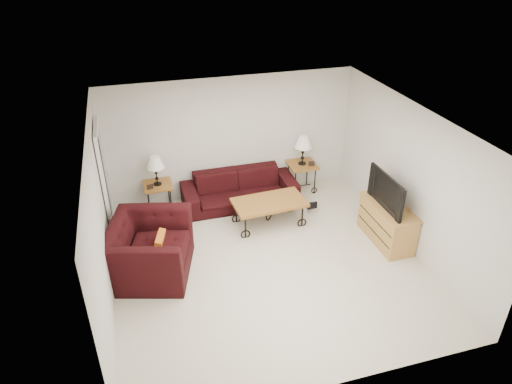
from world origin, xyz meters
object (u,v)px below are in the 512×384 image
at_px(lamp_left, 156,171).
at_px(armchair, 150,249).
at_px(coffee_table, 269,213).
at_px(sofa, 240,189).
at_px(tv_stand, 387,223).
at_px(lamp_right, 303,150).
at_px(television, 391,191).
at_px(side_table_left, 159,198).
at_px(backpack, 310,201).
at_px(side_table_right, 301,177).

distance_m(lamp_left, armchair, 1.95).
bearing_deg(coffee_table, sofa, 111.29).
bearing_deg(tv_stand, lamp_right, 110.37).
xyz_separation_m(lamp_left, television, (3.76, -2.14, 0.13)).
relative_size(sofa, side_table_left, 3.86).
height_order(side_table_left, lamp_left, lamp_left).
relative_size(side_table_left, backpack, 1.50).
distance_m(side_table_left, television, 4.38).
xyz_separation_m(sofa, backpack, (1.28, -0.62, -0.14)).
height_order(side_table_left, television, television).
relative_size(side_table_right, coffee_table, 0.47).
xyz_separation_m(sofa, side_table_right, (1.40, 0.18, -0.02)).
bearing_deg(television, side_table_left, -119.64).
height_order(side_table_left, coffee_table, side_table_left).
bearing_deg(tv_stand, side_table_left, 150.49).
xyz_separation_m(sofa, side_table_left, (-1.59, 0.18, -0.04)).
distance_m(armchair, television, 4.13).
xyz_separation_m(coffee_table, tv_stand, (1.85, -1.08, 0.11)).
relative_size(coffee_table, backpack, 3.39).
bearing_deg(armchair, backpack, -55.29).
bearing_deg(lamp_right, tv_stand, -69.63).
xyz_separation_m(lamp_left, coffee_table, (1.93, -1.06, -0.64)).
bearing_deg(coffee_table, lamp_right, 45.20).
bearing_deg(side_table_left, backpack, -15.68).
distance_m(television, backpack, 1.80).
xyz_separation_m(sofa, television, (2.17, -1.96, 0.69)).
bearing_deg(coffee_table, side_table_right, 45.20).
bearing_deg(television, tv_stand, 90.00).
distance_m(side_table_right, armchair, 3.81).
xyz_separation_m(lamp_right, backpack, (-0.12, -0.80, -0.74)).
bearing_deg(coffee_table, tv_stand, -30.28).
bearing_deg(backpack, lamp_right, 78.54).
bearing_deg(backpack, sofa, 150.79).
distance_m(sofa, side_table_right, 1.41).
distance_m(lamp_right, armchair, 3.83).
relative_size(armchair, tv_stand, 1.17).
height_order(lamp_right, coffee_table, lamp_right).
xyz_separation_m(coffee_table, backpack, (0.94, 0.26, -0.05)).
bearing_deg(side_table_left, coffee_table, -28.76).
height_order(side_table_left, lamp_right, lamp_right).
bearing_deg(side_table_right, coffee_table, -134.80).
bearing_deg(lamp_left, television, -29.64).
bearing_deg(lamp_left, side_table_left, 0.00).
bearing_deg(sofa, side_table_right, 7.35).
relative_size(side_table_left, side_table_right, 0.95).
bearing_deg(side_table_right, tv_stand, -69.63).
relative_size(lamp_left, coffee_table, 0.44).
xyz_separation_m(armchair, television, (4.08, -0.27, 0.57)).
bearing_deg(lamp_left, armchair, -99.88).
relative_size(lamp_right, tv_stand, 0.53).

